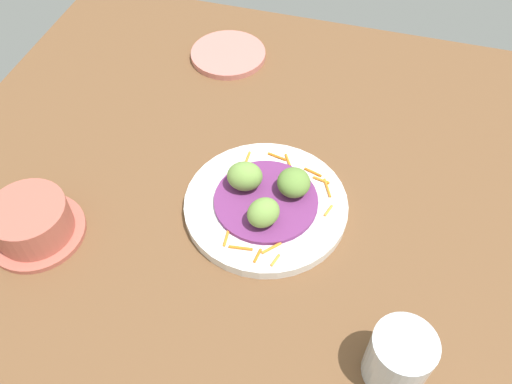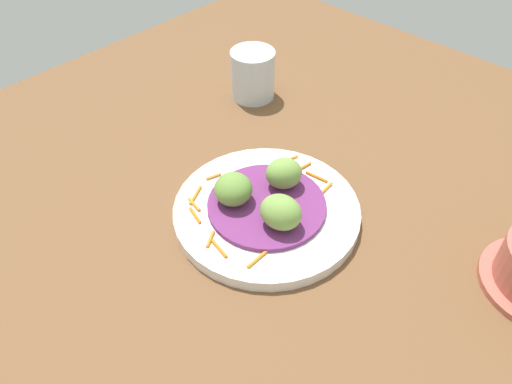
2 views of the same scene
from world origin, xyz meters
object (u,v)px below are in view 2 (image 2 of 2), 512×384
object	(u,v)px
main_plate	(266,211)
guac_scoop_left	(284,173)
guac_scoop_right	(281,212)
guac_scoop_center	(233,189)
water_glass	(253,74)

from	to	relation	value
main_plate	guac_scoop_left	world-z (taller)	guac_scoop_left
guac_scoop_left	guac_scoop_right	world-z (taller)	guac_scoop_right
guac_scoop_right	main_plate	bearing A→B (deg)	67.55
guac_scoop_center	water_glass	world-z (taller)	water_glass
main_plate	guac_scoop_right	bearing A→B (deg)	-112.45
main_plate	guac_scoop_right	size ratio (longest dim) A/B	4.62
main_plate	guac_scoop_left	size ratio (longest dim) A/B	5.05
main_plate	guac_scoop_right	distance (cm)	5.56
main_plate	guac_scoop_right	world-z (taller)	guac_scoop_right
guac_scoop_right	water_glass	distance (cm)	32.74
guac_scoop_left	water_glass	distance (cm)	25.71
main_plate	guac_scoop_center	xyz separation A→B (cm)	(-2.54, 3.31, 3.49)
main_plate	guac_scoop_center	size ratio (longest dim) A/B	4.95
guac_scoop_center	water_glass	size ratio (longest dim) A/B	0.59
guac_scoop_left	guac_scoop_right	distance (cm)	7.23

